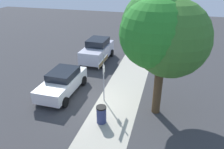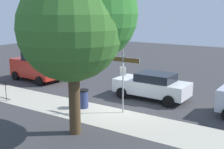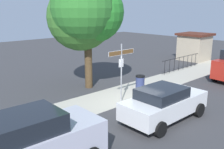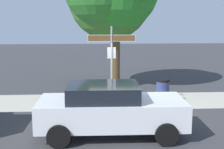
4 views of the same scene
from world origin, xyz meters
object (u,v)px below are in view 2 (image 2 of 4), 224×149
car_red (37,66)px  trash_bin (83,99)px  street_sign (123,70)px  shade_tree (78,21)px  car_white (152,85)px

car_red → trash_bin: bearing=159.8°
street_sign → trash_bin: bearing=13.4°
street_sign → car_red: street_sign is taller
street_sign → shade_tree: bearing=87.5°
car_white → shade_tree: bearing=87.5°
car_white → trash_bin: car_white is taller
shade_tree → car_red: 10.87m
shade_tree → trash_bin: (1.96, -2.64, -4.06)m
street_sign → car_white: 3.20m
car_white → car_red: car_red is taller
shade_tree → car_red: bearing=-33.5°
shade_tree → car_red: size_ratio=1.61×
street_sign → trash_bin: street_sign is taller
trash_bin → car_white: bearing=-124.2°
shade_tree → car_white: size_ratio=1.57×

